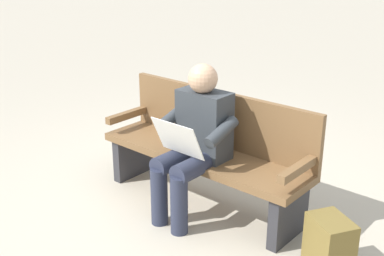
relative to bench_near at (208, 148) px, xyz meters
The scene contains 4 objects.
ground_plane 0.46m from the bench_near, 91.99° to the left, with size 40.00×40.00×0.00m, color #B7AD99.
bench_near is the anchor object (origin of this frame).
person_seated 0.29m from the bench_near, 106.69° to the left, with size 0.58×0.58×1.18m.
backpack 1.24m from the bench_near, behind, with size 0.36×0.34×0.37m.
Camera 1 is at (-2.33, 2.63, 1.97)m, focal length 45.41 mm.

